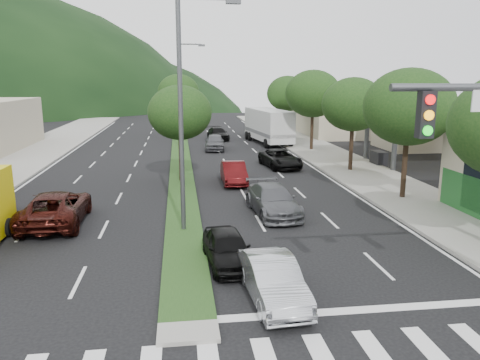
{
  "coord_description": "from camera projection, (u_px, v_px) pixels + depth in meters",
  "views": [
    {
      "loc": [
        -0.1,
        -11.55,
        6.49
      ],
      "look_at": [
        2.74,
        10.04,
        1.77
      ],
      "focal_mm": 35.0,
      "sensor_mm": 36.0,
      "label": 1
    }
  ],
  "objects": [
    {
      "name": "ground",
      "position": [
        188.0,
        325.0,
        12.58
      ],
      "size": [
        160.0,
        160.0,
        0.0
      ],
      "primitive_type": "plane",
      "color": "black",
      "rests_on": "ground"
    },
    {
      "name": "sidewalk_right",
      "position": [
        334.0,
        159.0,
        38.38
      ],
      "size": [
        5.0,
        90.0,
        0.15
      ],
      "primitive_type": "cube",
      "color": "gray",
      "rests_on": "ground"
    },
    {
      "name": "sidewalk_left",
      "position": [
        7.0,
        166.0,
        35.14
      ],
      "size": [
        6.0,
        90.0,
        0.15
      ],
      "primitive_type": "cube",
      "color": "gray",
      "rests_on": "ground"
    },
    {
      "name": "median",
      "position": [
        181.0,
        156.0,
        39.7
      ],
      "size": [
        1.6,
        56.0,
        0.12
      ],
      "primitive_type": "cube",
      "color": "#1D3C16",
      "rests_on": "ground"
    },
    {
      "name": "gas_canopy",
      "position": [
        432.0,
        104.0,
        35.33
      ],
      "size": [
        12.2,
        8.2,
        5.25
      ],
      "color": "silver",
      "rests_on": "ground"
    },
    {
      "name": "bldg_right_far",
      "position": [
        340.0,
        111.0,
        57.15
      ],
      "size": [
        10.0,
        16.0,
        5.2
      ],
      "primitive_type": "cube",
      "color": "#BAAC93",
      "rests_on": "ground"
    },
    {
      "name": "tree_r_b",
      "position": [
        409.0,
        107.0,
        24.67
      ],
      "size": [
        4.8,
        4.8,
        6.94
      ],
      "color": "black",
      "rests_on": "sidewalk_right"
    },
    {
      "name": "tree_r_c",
      "position": [
        353.0,
        105.0,
        32.48
      ],
      "size": [
        4.4,
        4.4,
        6.48
      ],
      "color": "black",
      "rests_on": "sidewalk_right"
    },
    {
      "name": "tree_r_d",
      "position": [
        313.0,
        94.0,
        42.08
      ],
      "size": [
        5.0,
        5.0,
        7.17
      ],
      "color": "black",
      "rests_on": "sidewalk_right"
    },
    {
      "name": "tree_r_e",
      "position": [
        288.0,
        94.0,
        51.83
      ],
      "size": [
        4.6,
        4.6,
        6.71
      ],
      "color": "black",
      "rests_on": "sidewalk_right"
    },
    {
      "name": "tree_med_near",
      "position": [
        180.0,
        113.0,
        29.09
      ],
      "size": [
        4.0,
        4.0,
        6.02
      ],
      "color": "black",
      "rests_on": "median"
    },
    {
      "name": "tree_med_far",
      "position": [
        179.0,
        92.0,
        54.16
      ],
      "size": [
        4.8,
        4.8,
        6.94
      ],
      "color": "black",
      "rests_on": "median"
    },
    {
      "name": "streetlight_near",
      "position": [
        185.0,
        101.0,
        19.18
      ],
      "size": [
        2.6,
        0.25,
        10.0
      ],
      "color": "#47494C",
      "rests_on": "ground"
    },
    {
      "name": "streetlight_mid",
      "position": [
        181.0,
        89.0,
        43.4
      ],
      "size": [
        2.6,
        0.25,
        10.0
      ],
      "color": "#47494C",
      "rests_on": "ground"
    },
    {
      "name": "sedan_silver",
      "position": [
        273.0,
        280.0,
        13.88
      ],
      "size": [
        1.65,
        4.06,
        1.31
      ],
      "primitive_type": "imported",
      "rotation": [
        0.0,
        0.0,
        0.07
      ],
      "color": "#BABCC2",
      "rests_on": "ground"
    },
    {
      "name": "suv_maroon",
      "position": [
        56.0,
        208.0,
        21.23
      ],
      "size": [
        2.69,
        5.58,
        1.53
      ],
      "primitive_type": "imported",
      "rotation": [
        0.0,
        0.0,
        3.17
      ],
      "color": "#330F0B",
      "rests_on": "ground"
    },
    {
      "name": "car_queue_a",
      "position": [
        227.0,
        248.0,
        16.56
      ],
      "size": [
        1.8,
        3.79,
        1.25
      ],
      "primitive_type": "imported",
      "rotation": [
        0.0,
        0.0,
        0.09
      ],
      "color": "black",
      "rests_on": "ground"
    },
    {
      "name": "car_queue_b",
      "position": [
        273.0,
        200.0,
        22.79
      ],
      "size": [
        2.32,
        4.98,
        1.41
      ],
      "primitive_type": "imported",
      "rotation": [
        0.0,
        0.0,
        0.07
      ],
      "color": "#525357",
      "rests_on": "ground"
    },
    {
      "name": "car_queue_c",
      "position": [
        234.0,
        173.0,
        29.52
      ],
      "size": [
        1.51,
        4.15,
        1.36
      ],
      "primitive_type": "imported",
      "rotation": [
        0.0,
        0.0,
        -0.02
      ],
      "color": "#460B0D",
      "rests_on": "ground"
    },
    {
      "name": "car_queue_d",
      "position": [
        280.0,
        159.0,
        34.89
      ],
      "size": [
        2.81,
        5.06,
        1.34
      ],
      "primitive_type": "imported",
      "rotation": [
        0.0,
        0.0,
        0.13
      ],
      "color": "black",
      "rests_on": "ground"
    },
    {
      "name": "car_queue_e",
      "position": [
        215.0,
        142.0,
        43.47
      ],
      "size": [
        2.08,
        4.44,
        1.47
      ],
      "primitive_type": "imported",
      "rotation": [
        0.0,
        0.0,
        -0.08
      ],
      "color": "#535358",
      "rests_on": "ground"
    },
    {
      "name": "car_queue_f",
      "position": [
        218.0,
        134.0,
        50.87
      ],
      "size": [
        2.35,
        4.71,
        1.31
      ],
      "primitive_type": "imported",
      "rotation": [
        0.0,
        0.0,
        0.12
      ],
      "color": "black",
      "rests_on": "ground"
    },
    {
      "name": "motorhome",
      "position": [
        268.0,
        125.0,
        47.77
      ],
      "size": [
        3.79,
        9.25,
        3.45
      ],
      "rotation": [
        0.0,
        0.0,
        0.12
      ],
      "color": "silver",
      "rests_on": "ground"
    }
  ]
}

